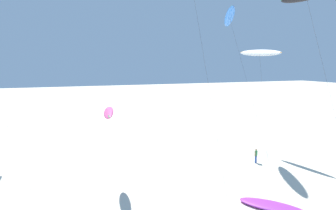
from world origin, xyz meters
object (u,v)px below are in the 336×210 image
flying_kite_4 (229,17)px  grounded_kite_0 (272,206)px  flying_kite_1 (260,53)px  person_foreground_walker (256,155)px  flying_kite_5 (109,112)px

flying_kite_4 → grounded_kite_0: 22.18m
flying_kite_1 → person_foreground_walker: bearing=-127.6°
grounded_kite_0 → person_foreground_walker: person_foreground_walker is taller
flying_kite_1 → flying_kite_5: bearing=-166.8°
person_foreground_walker → flying_kite_4: bearing=101.4°
person_foreground_walker → flying_kite_1: bearing=52.4°
grounded_kite_0 → person_foreground_walker: bearing=58.8°
grounded_kite_0 → flying_kite_5: bearing=139.1°
flying_kite_5 → grounded_kite_0: (10.61, -9.20, -6.56)m
flying_kite_4 → person_foreground_walker: bearing=-78.6°
flying_kite_4 → person_foreground_walker: flying_kite_4 is taller
flying_kite_1 → flying_kite_5: (-19.63, -4.59, -5.59)m
flying_kite_1 → flying_kite_5: flying_kite_1 is taller
flying_kite_1 → person_foreground_walker: (-3.18, -4.13, -11.44)m
flying_kite_4 → flying_kite_1: bearing=-6.9°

